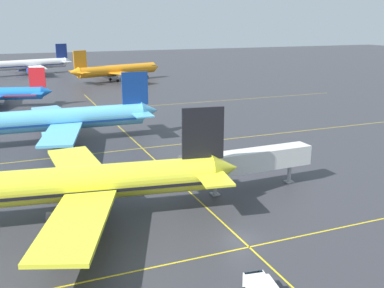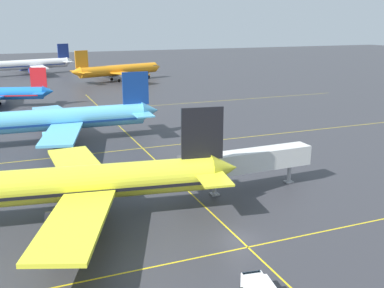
{
  "view_description": "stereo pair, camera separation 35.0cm",
  "coord_description": "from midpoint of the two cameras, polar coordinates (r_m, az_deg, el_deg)",
  "views": [
    {
      "loc": [
        -20.75,
        -37.41,
        22.23
      ],
      "look_at": [
        4.4,
        24.16,
        3.68
      ],
      "focal_mm": 41.52,
      "sensor_mm": 36.0,
      "label": 1
    },
    {
      "loc": [
        -20.43,
        -37.54,
        22.23
      ],
      "look_at": [
        4.4,
        24.16,
        3.68
      ],
      "focal_mm": 41.52,
      "sensor_mm": 36.0,
      "label": 2
    }
  ],
  "objects": [
    {
      "name": "taxiway_markings",
      "position": [
        80.5,
        -6.53,
        -0.54
      ],
      "size": [
        144.83,
        129.04,
        0.01
      ],
      "color": "yellow",
      "rests_on": "ground"
    },
    {
      "name": "airliner_far_right_stand",
      "position": [
        203.05,
        -20.35,
        9.55
      ],
      "size": [
        39.03,
        33.33,
        12.38
      ],
      "color": "white",
      "rests_on": "ground"
    },
    {
      "name": "ground_plane",
      "position": [
        48.19,
        5.95,
        -11.97
      ],
      "size": [
        600.0,
        600.0,
        0.0
      ],
      "primitive_type": "plane",
      "color": "#333338"
    },
    {
      "name": "airliner_second_row",
      "position": [
        86.83,
        -17.35,
        2.96
      ],
      "size": [
        40.6,
        35.07,
        12.64
      ],
      "color": "#5BB7E5",
      "rests_on": "ground"
    },
    {
      "name": "airliner_far_left_stand",
      "position": [
        172.07,
        -9.7,
        9.32
      ],
      "size": [
        37.77,
        32.29,
        12.03
      ],
      "color": "orange",
      "rests_on": "ground"
    },
    {
      "name": "airliner_front_gate",
      "position": [
        52.43,
        -15.28,
        -5.03
      ],
      "size": [
        40.13,
        34.27,
        12.49
      ],
      "color": "yellow",
      "rests_on": "ground"
    },
    {
      "name": "jet_bridge",
      "position": [
        59.25,
        5.82,
        -2.35
      ],
      "size": [
        18.97,
        3.47,
        5.58
      ],
      "color": "silver",
      "rests_on": "ground"
    }
  ]
}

